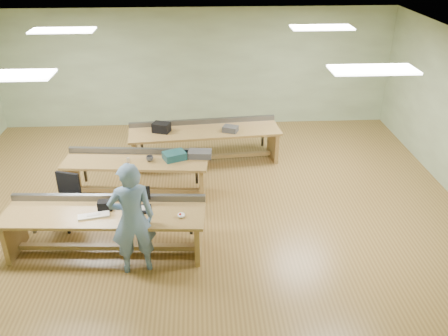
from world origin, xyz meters
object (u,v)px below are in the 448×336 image
Objects in this scene: person at (132,219)px; mug at (150,159)px; parts_bin_grey at (200,154)px; workbench_mid at (137,169)px; workbench_back at (205,137)px; laptop_base at (141,209)px; camera_bag at (105,205)px; workbench_front at (105,222)px; parts_bin_teal at (174,156)px; drinks_can at (128,160)px; task_chair at (67,208)px.

person is 2.25m from mug.
parts_bin_grey is at bearing -125.17° from person.
workbench_mid is 1.96m from workbench_back.
laptop_base is at bearing -117.06° from parts_bin_grey.
parts_bin_grey is at bearing -100.25° from workbench_back.
laptop_base is 0.56m from camera_bag.
workbench_front is 2.11m from parts_bin_teal.
mug is 0.40m from drinks_can.
drinks_can is at bearing 87.89° from workbench_front.
workbench_mid is at bearing 84.36° from workbench_front.
workbench_mid is 6.89× the size of parts_bin_teal.
person reaches higher than workbench_front.
parts_bin_teal is (1.02, 1.75, -0.01)m from camera_bag.
mug is (0.27, -0.07, 0.25)m from workbench_mid.
person is at bearing -25.86° from task_chair.
person is 17.18× the size of drinks_can.
workbench_mid and workbench_back have the same top height.
person is at bearing -79.45° from workbench_mid.
workbench_front is 3.64m from workbench_back.
workbench_front is 1.86m from mug.
person is 1.91× the size of task_chair.
workbench_back is at bearing 67.06° from parts_bin_teal.
parts_bin_teal reaches higher than drinks_can.
workbench_mid is at bearing -176.66° from parts_bin_grey.
camera_bag is (0.02, 0.07, 0.26)m from workbench_front.
drinks_can is (1.00, 0.90, 0.45)m from task_chair.
person reaches higher than drinks_can.
task_chair reaches higher than mug.
task_chair reaches higher than laptop_base.
workbench_back is 31.43× the size of drinks_can.
task_chair is 2.35× the size of parts_bin_teal.
workbench_front is 0.61m from laptop_base.
parts_bin_teal is at bearing 58.65° from camera_bag.
parts_bin_teal reaches higher than workbench_back.
mug is (-1.07, -1.49, 0.24)m from workbench_back.
task_chair is 1.42m from drinks_can.
workbench_back is 1.38m from parts_bin_grey.
workbench_front is 14.25× the size of camera_bag.
laptop_base is at bearing -76.10° from workbench_mid.
camera_bag reaches higher than workbench_mid.
drinks_can is at bearing -129.74° from workbench_mid.
person is (0.21, -2.31, 0.37)m from workbench_mid.
workbench_back is at bearing 61.86° from camera_bag.
person is at bearing -49.25° from camera_bag.
workbench_back is 1.85m from mug.
parts_bin_grey is at bearing 8.66° from workbench_mid.
camera_bag is at bearing -95.50° from drinks_can.
workbench_back is (1.65, 3.24, 0.00)m from workbench_front.
parts_bin_teal is at bearing 4.81° from workbench_mid.
parts_bin_grey reaches higher than drinks_can.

